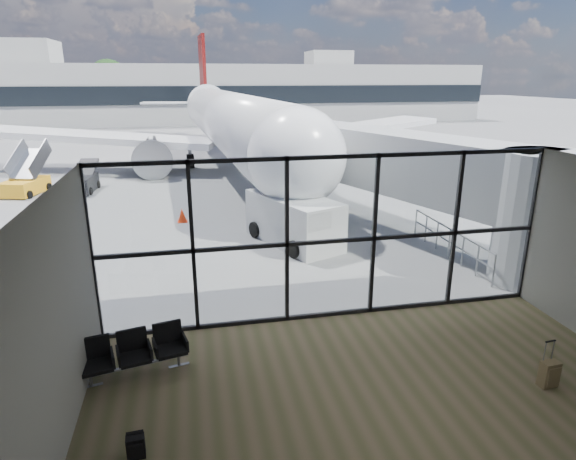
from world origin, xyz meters
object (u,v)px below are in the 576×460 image
object	(u,v)px
suitcase	(549,374)
service_van	(295,220)
seating_row	(134,351)
belt_loader	(83,182)
airliner	(229,121)
backpack	(136,447)
mobile_stairs	(25,184)

from	to	relation	value
suitcase	service_van	size ratio (longest dim) A/B	0.22
seating_row	suitcase	bearing A→B (deg)	-27.79
seating_row	belt_loader	distance (m)	19.85
airliner	belt_loader	world-z (taller)	airliner
service_van	backpack	bearing A→B (deg)	-138.44
backpack	service_van	distance (m)	11.78
seating_row	backpack	world-z (taller)	seating_row
seating_row	airliner	bearing A→B (deg)	67.46
backpack	belt_loader	size ratio (longest dim) A/B	0.13
seating_row	mobile_stairs	bearing A→B (deg)	98.84
service_van	suitcase	bearing A→B (deg)	-94.47
suitcase	service_van	distance (m)	10.77
suitcase	mobile_stairs	xyz separation A→B (m)	(-16.37, 21.71, 0.24)
service_van	mobile_stairs	size ratio (longest dim) A/B	1.32
suitcase	belt_loader	world-z (taller)	belt_loader
service_van	belt_loader	bearing A→B (deg)	109.18
backpack	airliner	bearing A→B (deg)	77.39
suitcase	airliner	distance (m)	29.63
mobile_stairs	airliner	bearing A→B (deg)	46.56
suitcase	service_van	xyz separation A→B (m)	(-3.26, 10.24, 0.65)
suitcase	backpack	bearing A→B (deg)	176.49
airliner	mobile_stairs	bearing A→B (deg)	-152.07
seating_row	airliner	size ratio (longest dim) A/B	0.06
belt_loader	service_van	bearing A→B (deg)	-44.27
seating_row	belt_loader	size ratio (longest dim) A/B	0.64
airliner	service_van	bearing A→B (deg)	-90.98
suitcase	airliner	size ratio (longest dim) A/B	0.03
mobile_stairs	backpack	bearing A→B (deg)	-55.04
backpack	mobile_stairs	bearing A→B (deg)	105.62
airliner	belt_loader	distance (m)	12.21
airliner	service_van	xyz separation A→B (m)	(0.81, -18.96, -2.25)
mobile_stairs	seating_row	bearing A→B (deg)	-53.22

